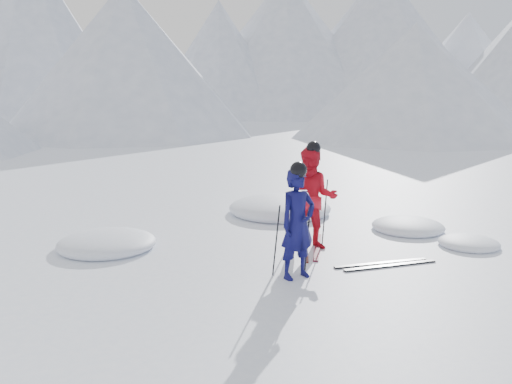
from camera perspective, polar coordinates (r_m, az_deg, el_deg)
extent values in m
plane|color=white|center=(9.96, 9.95, -6.36)|extent=(160.00, 160.00, 0.00)
cone|color=#B2BCD1|center=(50.03, -22.44, 15.11)|extent=(23.96, 23.96, 14.35)
cone|color=#B2BCD1|center=(60.11, -14.41, 13.61)|extent=(17.69, 17.69, 11.93)
cone|color=#B2BCD1|center=(52.97, -3.87, 13.73)|extent=(19.63, 19.63, 10.85)
cone|color=#B2BCD1|center=(57.28, 3.09, 15.19)|extent=(23.31, 23.31, 14.15)
cone|color=#B2BCD1|center=(59.40, 12.90, 15.14)|extent=(28.94, 28.94, 14.88)
cone|color=silver|center=(64.83, 21.19, 12.50)|extent=(24.45, 24.45, 10.76)
cone|color=#B2BCD1|center=(32.78, 16.27, 11.16)|extent=(14.00, 14.00, 6.50)
cone|color=#B2BCD1|center=(34.79, -13.52, 13.32)|extent=(16.00, 16.00, 9.00)
imported|color=#0B0B46|center=(8.40, 4.40, -3.38)|extent=(0.74, 0.61, 1.73)
imported|color=red|center=(9.93, 5.96, -0.69)|extent=(1.10, 0.97, 1.88)
cylinder|color=black|center=(8.53, 2.14, -5.13)|extent=(0.12, 0.08, 1.15)
cylinder|color=black|center=(8.78, 5.46, -4.71)|extent=(0.12, 0.07, 1.15)
cylinder|color=black|center=(10.14, 3.87, -2.23)|extent=(0.12, 0.10, 1.25)
cylinder|color=black|center=(10.23, 7.25, -2.17)|extent=(0.12, 0.09, 1.25)
cube|color=black|center=(10.12, 5.21, -5.87)|extent=(0.59, 1.65, 0.03)
cube|color=black|center=(10.20, 6.50, -5.77)|extent=(0.70, 1.62, 0.03)
cube|color=black|center=(9.47, 13.01, -7.32)|extent=(1.70, 0.18, 0.03)
cube|color=black|center=(9.39, 13.97, -7.53)|extent=(1.70, 0.24, 0.03)
ellipsoid|color=white|center=(10.51, -15.40, -5.68)|extent=(1.82, 1.82, 0.40)
ellipsoid|color=white|center=(11.81, 15.69, -3.85)|extent=(1.50, 1.50, 0.33)
ellipsoid|color=white|center=(12.87, 2.51, -2.21)|extent=(2.42, 2.42, 0.53)
ellipsoid|color=white|center=(11.01, 21.48, -5.29)|extent=(1.13, 1.13, 0.25)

